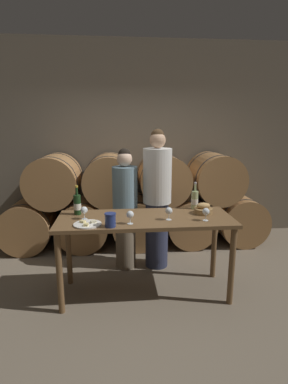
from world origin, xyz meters
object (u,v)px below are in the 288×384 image
wine_bottle_white (195,200)px  wine_glass_center (169,211)px  person_right (157,199)px  wine_glass_far_left (84,210)px  wine_glass_left (130,215)px  wine_bottle_red (77,205)px  blue_crock (110,219)px  person_left (125,209)px  bread_basket (203,209)px  wine_glass_right (206,212)px  cheese_plate (88,224)px  tasting_table (145,227)px

wine_bottle_white → wine_glass_center: size_ratio=2.35×
person_right → wine_glass_far_left: 1.10m
wine_bottle_white → wine_glass_center: wine_bottle_white is taller
wine_glass_far_left → wine_glass_left: same height
wine_bottle_red → wine_glass_center: size_ratio=2.42×
blue_crock → wine_glass_left: 0.21m
person_left → bread_basket: size_ratio=7.74×
person_left → wine_glass_right: 1.18m
person_right → cheese_plate: size_ratio=6.50×
person_left → cheese_plate: size_ratio=5.66×
blue_crock → wine_glass_center: blue_crock is taller
wine_glass_far_left → wine_glass_center: bearing=-6.8°
blue_crock → wine_glass_right: bearing=6.1°
person_left → wine_bottle_white: size_ratio=4.96×
wine_bottle_red → wine_glass_left: size_ratio=2.42×
wine_bottle_red → wine_bottle_white: size_ratio=1.03×
wine_bottle_white → bread_basket: bearing=-77.2°
cheese_plate → wine_glass_right: wine_glass_right is taller
cheese_plate → wine_glass_right: (1.22, 0.03, 0.09)m
person_left → cheese_plate: bearing=-114.9°
wine_bottle_red → cheese_plate: (0.14, -0.37, -0.10)m
blue_crock → tasting_table: bearing=36.4°
person_left → wine_glass_far_left: person_left is taller
wine_bottle_red → wine_glass_left: bearing=-33.5°
tasting_table → wine_glass_far_left: bearing=180.0°
tasting_table → wine_glass_center: bearing=-23.7°
cheese_plate → person_left: bearing=65.1°
wine_bottle_white → cheese_plate: wine_bottle_white is taller
bread_basket → wine_glass_far_left: bearing=-176.4°
person_left → wine_bottle_red: bearing=-137.8°
tasting_table → person_left: size_ratio=1.19×
blue_crock → wine_glass_far_left: 0.39m
blue_crock → cheese_plate: 0.25m
person_left → wine_glass_center: 0.91m
bread_basket → wine_glass_center: 0.47m
wine_glass_center → wine_bottle_white: bearing=46.2°
wine_bottle_white → wine_glass_right: size_ratio=2.35×
tasting_table → wine_glass_right: 0.68m
bread_basket → tasting_table: bearing=-172.9°
wine_bottle_red → wine_glass_left: wine_bottle_red is taller
wine_glass_far_left → wine_glass_center: same height
wine_bottle_red → blue_crock: bearing=-50.4°
tasting_table → person_left: person_left is taller
person_right → wine_glass_center: (0.02, -0.78, 0.07)m
wine_bottle_red → bread_basket: 1.41m
bread_basket → wine_glass_right: size_ratio=1.51×
blue_crock → wine_glass_left: bearing=20.0°
bread_basket → wine_glass_right: (-0.05, -0.25, 0.05)m
tasting_table → wine_glass_right: wine_glass_right is taller
bread_basket → wine_glass_right: 0.26m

